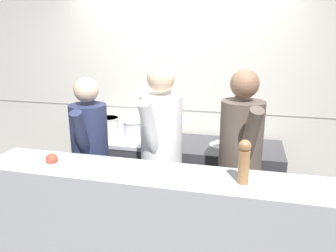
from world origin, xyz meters
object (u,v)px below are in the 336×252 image
oven_range (131,174)px  stock_pot (108,125)px  mixing_bowl_steel (223,141)px  chef_head_cook (91,156)px  chef_line (240,161)px  chef_sous (161,154)px  plated_dish_main (52,162)px  braising_pot (156,128)px  plated_dish_appetiser (170,174)px  sauce_pot (134,127)px  pepper_mill (244,161)px

oven_range → stock_pot: size_ratio=3.68×
mixing_bowl_steel → chef_head_cook: bearing=-148.5°
chef_line → stock_pot: bearing=139.0°
chef_head_cook → chef_sous: (0.67, 0.03, 0.07)m
plated_dish_main → chef_line: (1.39, 0.59, -0.09)m
braising_pot → chef_line: 1.14m
stock_pot → chef_line: 1.60m
braising_pot → plated_dish_appetiser: braising_pot is taller
sauce_pot → braising_pot: 0.26m
plated_dish_main → plated_dish_appetiser: 0.92m
braising_pot → pepper_mill: bearing=-52.2°
sauce_pot → stock_pot: bearing=-171.9°
chef_line → oven_range: bearing=135.3°
pepper_mill → plated_dish_appetiser: bearing=-179.8°
stock_pot → pepper_mill: (1.51, -1.20, 0.19)m
stock_pot → sauce_pot: bearing=8.1°
chef_head_cook → sauce_pot: bearing=67.2°
plated_dish_main → chef_head_cook: size_ratio=0.16×
sauce_pot → plated_dish_appetiser: size_ratio=0.92×
chef_sous → pepper_mill: bearing=-29.7°
chef_line → plated_dish_appetiser: bearing=-147.2°
pepper_mill → chef_line: bearing=93.4°
pepper_mill → chef_line: size_ratio=0.18×
chef_line → plated_dish_main: bearing=-174.7°
braising_pot → stock_pot: bearing=-176.3°
pepper_mill → chef_head_cook: bearing=159.8°
stock_pot → mixing_bowl_steel: stock_pot is taller
chef_sous → chef_line: 0.68m
chef_head_cook → chef_sous: 0.67m
oven_range → chef_line: bearing=-27.0°
sauce_pot → mixing_bowl_steel: sauce_pot is taller
plated_dish_appetiser → pepper_mill: size_ratio=0.87×
stock_pot → sauce_pot: (0.29, 0.04, -0.02)m
braising_pot → mixing_bowl_steel: size_ratio=0.91×
sauce_pot → plated_dish_appetiser: bearing=-60.1°
stock_pot → mixing_bowl_steel: 1.29m
mixing_bowl_steel → stock_pot: bearing=-179.3°
mixing_bowl_steel → oven_range: bearing=-178.1°
pepper_mill → plated_dish_main: bearing=-179.1°
sauce_pot → plated_dish_main: (-0.21, -1.26, 0.06)m
chef_head_cook → chef_line: size_ratio=0.94×
plated_dish_main → chef_head_cook: bearing=85.0°
mixing_bowl_steel → plated_dish_main: size_ratio=1.11×
sauce_pot → chef_line: (1.18, -0.67, -0.03)m
stock_pot → mixing_bowl_steel: size_ratio=0.85×
mixing_bowl_steel → pepper_mill: 1.27m
braising_pot → mixing_bowl_steel: 0.75m
sauce_pot → chef_head_cook: (-0.16, -0.73, -0.09)m
sauce_pot → chef_sous: 0.87m
chef_head_cook → chef_sous: size_ratio=0.93×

